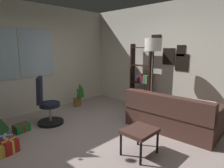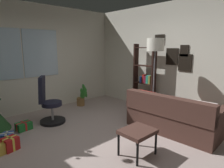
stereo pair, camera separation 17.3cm
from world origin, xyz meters
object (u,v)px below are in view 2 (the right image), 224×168
(footstool, at_px, (138,133))
(gift_box_green, at_px, (24,126))
(potted_plant, at_px, (82,97))
(floor_lamp, at_px, (155,50))
(gift_box_gold, at_px, (4,146))
(office_chair, at_px, (49,105))
(bookshelf, at_px, (145,81))
(couch, at_px, (180,117))
(gift_box_blue, at_px, (7,138))
(gift_box_red, at_px, (10,144))

(footstool, relative_size, gift_box_green, 1.64)
(gift_box_green, xyz_separation_m, potted_plant, (1.85, 0.57, 0.18))
(gift_box_green, bearing_deg, floor_lamp, -30.66)
(floor_lamp, bearing_deg, gift_box_gold, 164.83)
(potted_plant, bearing_deg, office_chair, -155.98)
(bookshelf, height_order, potted_plant, bookshelf)
(couch, xyz_separation_m, bookshelf, (0.58, 1.36, 0.50))
(gift_box_blue, bearing_deg, potted_plant, 22.90)
(floor_lamp, xyz_separation_m, potted_plant, (-0.61, 2.02, -1.35))
(gift_box_red, relative_size, floor_lamp, 0.14)
(office_chair, bearing_deg, gift_box_green, 179.79)
(couch, xyz_separation_m, office_chair, (-1.76, 2.20, 0.12))
(floor_lamp, height_order, potted_plant, floor_lamp)
(gift_box_green, bearing_deg, bookshelf, -16.13)
(gift_box_gold, xyz_separation_m, bookshelf, (3.45, -0.20, 0.70))
(gift_box_green, bearing_deg, couch, -43.32)
(gift_box_red, distance_m, gift_box_green, 0.80)
(gift_box_blue, distance_m, office_chair, 1.11)
(gift_box_green, height_order, floor_lamp, floor_lamp)
(footstool, height_order, potted_plant, potted_plant)
(gift_box_green, bearing_deg, footstool, -65.97)
(gift_box_red, distance_m, potted_plant, 2.60)
(gift_box_red, xyz_separation_m, potted_plant, (2.29, 1.23, 0.15))
(couch, distance_m, gift_box_green, 3.21)
(gift_box_gold, bearing_deg, gift_box_blue, 65.79)
(footstool, xyz_separation_m, office_chair, (-0.41, 2.20, 0.04))
(couch, height_order, gift_box_gold, couch)
(footstool, relative_size, floor_lamp, 0.27)
(gift_box_blue, bearing_deg, gift_box_gold, -114.21)
(office_chair, bearing_deg, bookshelf, -19.73)
(gift_box_blue, distance_m, potted_plant, 2.47)
(office_chair, bearing_deg, gift_box_blue, -158.57)
(gift_box_red, xyz_separation_m, office_chair, (1.01, 0.66, 0.30))
(bookshelf, height_order, floor_lamp, floor_lamp)
(gift_box_gold, bearing_deg, floor_lamp, -15.17)
(bookshelf, bearing_deg, footstool, -144.85)
(potted_plant, bearing_deg, gift_box_green, -162.95)
(potted_plant, bearing_deg, couch, -80.02)
(floor_lamp, bearing_deg, gift_box_blue, 159.74)
(couch, bearing_deg, gift_box_gold, 151.53)
(gift_box_gold, relative_size, floor_lamp, 0.16)
(couch, bearing_deg, gift_box_blue, 146.74)
(gift_box_red, height_order, floor_lamp, floor_lamp)
(footstool, bearing_deg, gift_box_green, 114.03)
(gift_box_green, distance_m, office_chair, 0.66)
(gift_box_green, height_order, gift_box_gold, gift_box_gold)
(couch, relative_size, footstool, 3.53)
(office_chair, relative_size, floor_lamp, 0.57)
(gift_box_green, bearing_deg, gift_box_red, -123.66)
(gift_box_blue, bearing_deg, office_chair, 21.43)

